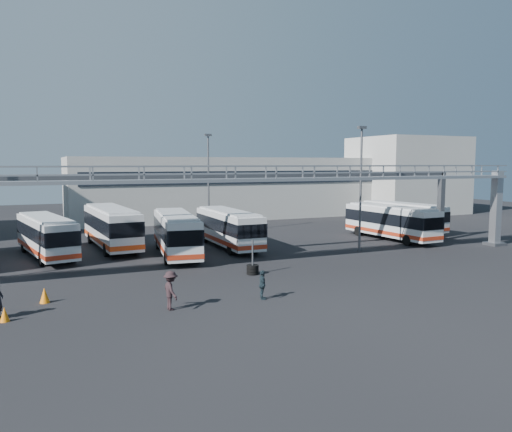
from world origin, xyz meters
name	(u,v)px	position (x,y,z in m)	size (l,w,h in m)	color
ground	(261,285)	(0.00, 0.00, 0.00)	(140.00, 140.00, 0.00)	black
gantry	(227,188)	(0.00, 5.87, 5.51)	(51.40, 5.15, 7.10)	#92949A
warehouse	(227,187)	(12.00, 38.00, 4.00)	(42.00, 14.00, 8.00)	#9E9E99
building_right	(407,175)	(38.00, 32.00, 5.50)	(14.00, 12.00, 11.00)	#B2B2AD
light_pole_mid	(361,182)	(12.00, 7.00, 5.73)	(0.70, 0.35, 10.21)	#4C4F54
light_pole_back	(208,178)	(4.00, 22.00, 5.73)	(0.70, 0.35, 10.21)	#4C4F54
bus_2	(46,235)	(-11.56, 14.72, 1.76)	(4.40, 10.77, 3.19)	silver
bus_3	(111,226)	(-6.39, 16.92, 1.95)	(3.47, 11.74, 3.52)	silver
bus_4	(176,232)	(-2.18, 11.48, 1.85)	(3.99, 11.26, 3.35)	silver
bus_5	(228,227)	(2.89, 13.28, 1.79)	(2.49, 10.67, 3.24)	silver
bus_8	(391,221)	(18.59, 11.33, 1.80)	(3.09, 10.84, 3.26)	silver
bus_9	(402,216)	(23.21, 15.25, 1.71)	(3.85, 10.44, 3.10)	silver
pedestrian_c	(171,290)	(-6.18, -2.82, 0.98)	(1.26, 0.72, 1.95)	black
pedestrian_d	(262,285)	(-1.24, -2.91, 0.79)	(0.92, 0.38, 1.57)	#1A272F
cone_left	(4,314)	(-13.65, -1.60, 0.34)	(0.43, 0.43, 0.68)	orange
cone_right	(45,295)	(-11.91, 1.04, 0.40)	(0.51, 0.51, 0.80)	orange
tire_stack	(253,269)	(0.66, 2.83, 0.38)	(0.79, 0.79, 2.26)	black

